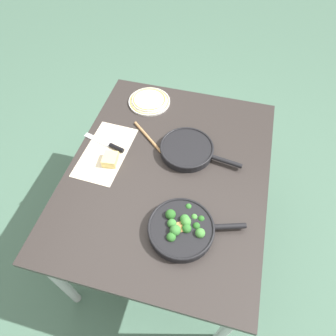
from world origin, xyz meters
TOP-DOWN VIEW (x-y plane):
  - ground_plane at (0.00, 0.00)m, footprint 14.00×14.00m
  - dining_table_red at (0.00, 0.00)m, footprint 1.25×0.99m
  - skillet_broccoli at (-0.30, -0.14)m, footprint 0.29×0.42m
  - skillet_eggs at (0.14, -0.07)m, footprint 0.28×0.43m
  - wooden_spoon at (0.13, 0.10)m, footprint 0.25×0.29m
  - parchment_sheet at (0.03, 0.35)m, footprint 0.41×0.24m
  - grater_knife at (0.08, 0.34)m, footprint 0.09×0.25m
  - cheese_block at (-0.02, 0.30)m, footprint 0.09×0.08m
  - dinner_plate_stack at (0.46, 0.24)m, footprint 0.25×0.25m

SIDE VIEW (x-z plane):
  - ground_plane at x=0.00m, z-range 0.00..0.00m
  - dining_table_red at x=0.00m, z-range 0.30..1.07m
  - parchment_sheet at x=0.03m, z-range 0.76..0.77m
  - wooden_spoon at x=0.13m, z-range 0.76..0.78m
  - grater_knife at x=0.08m, z-range 0.76..0.79m
  - dinner_plate_stack at x=0.46m, z-range 0.76..0.79m
  - cheese_block at x=-0.02m, z-range 0.76..0.81m
  - skillet_eggs at x=0.14m, z-range 0.77..0.81m
  - skillet_broccoli at x=-0.30m, z-range 0.75..0.83m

